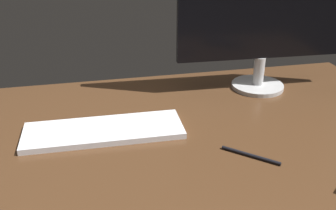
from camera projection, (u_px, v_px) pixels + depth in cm
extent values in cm
cube|color=#4C301C|center=(186.00, 135.00, 104.48)|extent=(140.00, 84.00, 2.00)
cylinder|color=silver|center=(257.00, 86.00, 130.91)|extent=(17.33, 17.33, 1.37)
cylinder|color=silver|center=(259.00, 71.00, 128.57)|extent=(3.55, 3.55, 9.42)
cube|color=white|center=(104.00, 131.00, 103.01)|extent=(42.21, 15.14, 1.59)
cylinder|color=black|center=(251.00, 155.00, 92.88)|extent=(11.40, 10.54, 0.87)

